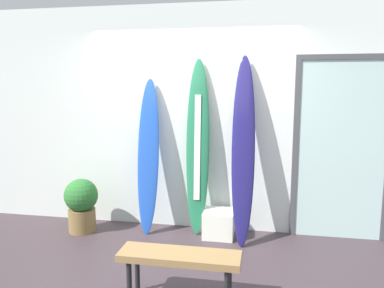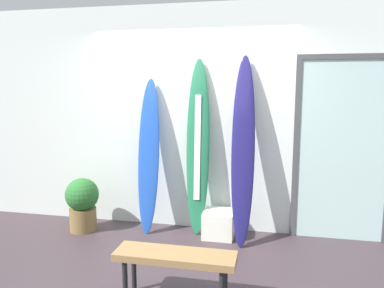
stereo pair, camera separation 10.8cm
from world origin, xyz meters
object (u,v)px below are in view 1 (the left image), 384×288
surfboard_cobalt (148,158)px  glass_door (341,146)px  display_block_left (219,224)px  potted_plant (81,203)px  bench (180,260)px  surfboard_emerald (198,148)px  surfboard_navy (243,151)px

surfboard_cobalt → glass_door: bearing=5.0°
display_block_left → glass_door: (1.40, 0.24, 0.96)m
surfboard_cobalt → potted_plant: (-0.82, -0.20, -0.57)m
bench → display_block_left: bearing=83.9°
surfboard_emerald → display_block_left: bearing=-19.6°
surfboard_navy → bench: bearing=-106.9°
surfboard_cobalt → surfboard_emerald: surfboard_emerald is taller
surfboard_navy → glass_door: size_ratio=1.00×
glass_door → potted_plant: 3.22m
surfboard_emerald → surfboard_cobalt: bearing=-174.4°
surfboard_emerald → display_block_left: (0.28, -0.10, -0.90)m
display_block_left → bench: bearing=-96.1°
display_block_left → potted_plant: 1.73m
surfboard_emerald → bench: surfboard_emerald is taller
surfboard_navy → surfboard_cobalt: bearing=175.7°
glass_door → surfboard_emerald: bearing=-175.2°
surfboard_emerald → surfboard_navy: 0.58m
surfboard_emerald → potted_plant: size_ratio=3.19×
surfboard_emerald → display_block_left: surfboard_emerald is taller
surfboard_emerald → bench: 1.73m
surfboard_cobalt → surfboard_emerald: size_ratio=0.89×
surfboard_cobalt → bench: size_ratio=1.87×
display_block_left → bench: size_ratio=0.36×
surfboard_cobalt → bench: 1.78m
display_block_left → bench: (-0.16, -1.49, 0.22)m
surfboard_navy → display_block_left: 0.96m
bench → glass_door: bearing=48.0°
display_block_left → surfboard_emerald: bearing=160.4°
bench → surfboard_emerald: bearing=94.4°
surfboard_cobalt → glass_door: size_ratio=0.88×
surfboard_cobalt → display_block_left: bearing=-2.6°
potted_plant → bench: (1.55, -1.33, 0.02)m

